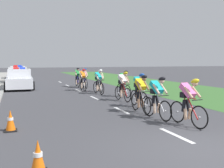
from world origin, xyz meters
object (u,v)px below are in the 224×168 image
cyclist_third (141,93)px  cyclist_ninth (83,79)px  cyclist_tenth (84,78)px  cyclist_eleventh (77,77)px  police_car_nearest (20,80)px  cyclist_fifth (123,86)px  police_car_second (18,76)px  cyclist_second (157,97)px  cyclist_fourth (139,90)px  cyclist_sixth (124,83)px  cyclist_eighth (100,80)px  police_car_third (18,73)px  traffic_cone_mid (10,121)px  cyclist_seventh (99,81)px  traffic_cone_near (38,157)px  cyclist_lead (188,101)px

cyclist_third → cyclist_ninth: (-0.30, 8.38, 0.00)m
cyclist_tenth → cyclist_eleventh: (-0.27, 1.11, 0.00)m
police_car_nearest → cyclist_tenth: bearing=-13.3°
cyclist_fifth → police_car_second: (-4.91, 14.03, -0.11)m
cyclist_third → cyclist_tenth: bearing=88.6°
cyclist_eleventh → police_car_second: police_car_second is taller
cyclist_third → cyclist_eleventh: size_ratio=1.00×
cyclist_second → cyclist_fourth: 2.49m
cyclist_ninth → police_car_second: bearing=115.0°
cyclist_sixth → cyclist_eighth: size_ratio=1.00×
cyclist_third → police_car_second: (-4.40, 17.15, -0.11)m
cyclist_third → police_car_third: 22.95m
cyclist_third → traffic_cone_mid: (-4.90, -1.28, -0.48)m
cyclist_fourth → cyclist_seventh: (-0.29, 5.17, 0.00)m
traffic_cone_near → traffic_cone_mid: (-0.51, 3.37, 0.00)m
cyclist_sixth → police_car_second: bearing=113.7°
cyclist_eleventh → cyclist_fifth: bearing=-86.3°
cyclist_second → police_car_nearest: police_car_nearest is taller
cyclist_second → police_car_second: size_ratio=0.38×
cyclist_sixth → cyclist_ninth: size_ratio=1.00×
cyclist_second → cyclist_eighth: bearing=86.1°
cyclist_eighth → cyclist_ninth: bearing=130.2°
cyclist_eighth → traffic_cone_mid: (-5.49, -8.60, -0.48)m
cyclist_fifth → cyclist_second: bearing=-96.4°
cyclist_tenth → cyclist_second: bearing=-91.2°
cyclist_eighth → police_car_third: size_ratio=0.39×
police_car_third → traffic_cone_near: size_ratio=6.96×
cyclist_eleventh → traffic_cone_near: (-4.37, -15.95, -0.48)m
cyclist_eleventh → police_car_third: (-4.37, 11.23, -0.11)m
cyclist_seventh → traffic_cone_near: bearing=-112.7°
cyclist_third → cyclist_eighth: same height
police_car_second → traffic_cone_near: bearing=-90.0°
cyclist_lead → cyclist_eleventh: bearing=91.9°
cyclist_lead → cyclist_sixth: size_ratio=1.00×
cyclist_fourth → cyclist_tenth: bearing=91.5°
cyclist_eighth → cyclist_eleventh: bearing=98.8°
cyclist_tenth → traffic_cone_near: bearing=-107.4°
cyclist_tenth → police_car_nearest: size_ratio=0.39×
cyclist_third → police_car_nearest: (-4.40, 11.29, -0.11)m
cyclist_lead → cyclist_third: (-0.43, 2.52, 0.00)m
cyclist_third → police_car_third: (-4.40, 22.53, -0.11)m
cyclist_second → cyclist_fourth: size_ratio=1.00×
cyclist_sixth → cyclist_tenth: 5.74m
cyclist_lead → traffic_cone_near: (-4.82, -2.12, -0.48)m
cyclist_ninth → cyclist_eleventh: 2.93m
cyclist_seventh → cyclist_eighth: size_ratio=1.00×
cyclist_third → cyclist_fifth: bearing=80.8°
cyclist_third → traffic_cone_mid: bearing=-165.4°
cyclist_second → traffic_cone_mid: size_ratio=2.69×
cyclist_lead → cyclist_eleventh: 13.83m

